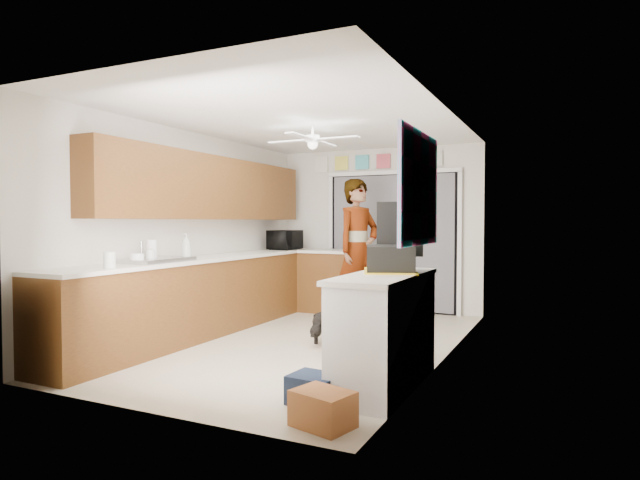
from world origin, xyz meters
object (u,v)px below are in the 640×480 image
(microwave, at_px, (285,240))
(navy_crate, at_px, (314,389))
(man, at_px, (358,249))
(dog, at_px, (325,325))
(cardboard_box, at_px, (323,409))
(soap_bottle, at_px, (186,246))
(suitcase, at_px, (390,259))
(cup, at_px, (137,259))
(paper_towel_roll, at_px, (151,251))

(microwave, distance_m, navy_crate, 4.37)
(man, height_order, dog, man)
(cardboard_box, distance_m, man, 4.03)
(soap_bottle, relative_size, suitcase, 0.56)
(cup, xyz_separation_m, dog, (1.46, 1.38, -0.80))
(paper_towel_roll, height_order, man, man)
(cardboard_box, relative_size, dog, 0.79)
(cardboard_box, height_order, man, man)
(microwave, distance_m, suitcase, 3.79)
(paper_towel_roll, height_order, navy_crate, paper_towel_roll)
(microwave, relative_size, dog, 1.10)
(microwave, bearing_deg, cup, 179.21)
(soap_bottle, distance_m, navy_crate, 2.99)
(cup, relative_size, suitcase, 0.26)
(microwave, bearing_deg, paper_towel_roll, 176.41)
(soap_bottle, xyz_separation_m, paper_towel_roll, (0.03, -0.61, -0.03))
(cup, xyz_separation_m, paper_towel_roll, (-0.14, 0.35, 0.06))
(paper_towel_roll, distance_m, suitcase, 2.70)
(soap_bottle, height_order, man, man)
(soap_bottle, bearing_deg, cardboard_box, -34.90)
(paper_towel_roll, xyz_separation_m, suitcase, (2.70, -0.03, -0.00))
(dog, bearing_deg, paper_towel_roll, -149.47)
(microwave, bearing_deg, dog, -140.37)
(paper_towel_roll, height_order, dog, paper_towel_roll)
(cardboard_box, bearing_deg, dog, 114.40)
(microwave, xyz_separation_m, navy_crate, (2.26, -3.62, -0.98))
(microwave, height_order, paper_towel_roll, microwave)
(paper_towel_roll, bearing_deg, suitcase, -0.57)
(microwave, height_order, navy_crate, microwave)
(soap_bottle, relative_size, navy_crate, 0.82)
(suitcase, bearing_deg, dog, 115.83)
(microwave, relative_size, navy_crate, 1.51)
(navy_crate, relative_size, man, 0.18)
(suitcase, bearing_deg, soap_bottle, 146.53)
(microwave, xyz_separation_m, paper_towel_roll, (-0.13, -2.75, -0.03))
(soap_bottle, bearing_deg, paper_towel_roll, -87.59)
(paper_towel_roll, bearing_deg, soap_bottle, 92.41)
(paper_towel_roll, relative_size, navy_crate, 0.65)
(suitcase, bearing_deg, cup, 166.89)
(navy_crate, relative_size, dog, 0.73)
(suitcase, height_order, dog, suitcase)
(soap_bottle, distance_m, dog, 1.90)
(soap_bottle, height_order, dog, soap_bottle)
(cardboard_box, bearing_deg, man, 107.79)
(cup, bearing_deg, microwave, 90.16)
(cup, height_order, dog, cup)
(microwave, distance_m, man, 1.33)
(microwave, relative_size, paper_towel_roll, 2.30)
(dog, bearing_deg, man, 94.33)
(microwave, height_order, cardboard_box, microwave)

